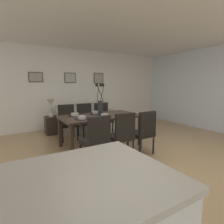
% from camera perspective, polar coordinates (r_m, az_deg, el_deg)
% --- Properties ---
extents(ground_plane, '(9.00, 9.00, 0.00)m').
position_cam_1_polar(ground_plane, '(3.54, 4.72, -15.36)').
color(ground_plane, tan).
extents(back_wall_panel, '(9.00, 0.10, 2.60)m').
position_cam_1_polar(back_wall_panel, '(6.17, -13.04, 7.24)').
color(back_wall_panel, white).
rests_on(back_wall_panel, ground).
extents(side_window_wall, '(0.10, 6.30, 2.60)m').
position_cam_1_polar(side_window_wall, '(6.31, 30.83, 6.26)').
color(side_window_wall, white).
rests_on(side_window_wall, ground).
extents(ceiling_panel, '(9.00, 7.20, 0.08)m').
position_cam_1_polar(ceiling_panel, '(3.75, 1.31, 27.35)').
color(ceiling_panel, white).
extents(dining_table, '(1.80, 0.98, 0.74)m').
position_cam_1_polar(dining_table, '(4.14, -3.78, -2.07)').
color(dining_table, '#33261E').
rests_on(dining_table, ground).
extents(dining_chair_near_left, '(0.47, 0.47, 0.92)m').
position_cam_1_polar(dining_chair_near_left, '(3.16, -5.01, -8.42)').
color(dining_chair_near_left, black).
rests_on(dining_chair_near_left, ground).
extents(dining_chair_near_right, '(0.47, 0.47, 0.92)m').
position_cam_1_polar(dining_chair_near_right, '(4.83, -14.21, -2.63)').
color(dining_chair_near_right, black).
rests_on(dining_chair_near_right, ground).
extents(dining_chair_far_left, '(0.45, 0.45, 0.92)m').
position_cam_1_polar(dining_chair_far_left, '(3.45, 3.23, -6.92)').
color(dining_chair_far_left, black).
rests_on(dining_chair_far_left, ground).
extents(dining_chair_far_right, '(0.45, 0.45, 0.92)m').
position_cam_1_polar(dining_chair_far_right, '(4.99, -8.39, -2.07)').
color(dining_chair_far_right, black).
rests_on(dining_chair_far_right, ground).
extents(dining_chair_mid_left, '(0.46, 0.46, 0.92)m').
position_cam_1_polar(dining_chair_mid_left, '(3.72, 10.09, -5.88)').
color(dining_chair_mid_left, black).
rests_on(dining_chair_mid_left, ground).
extents(dining_chair_mid_right, '(0.46, 0.46, 0.92)m').
position_cam_1_polar(dining_chair_mid_right, '(5.17, -3.02, -1.62)').
color(dining_chair_mid_right, black).
rests_on(dining_chair_mid_right, ground).
extents(centerpiece_vase, '(0.21, 0.23, 0.73)m').
position_cam_1_polar(centerpiece_vase, '(4.09, -3.82, 2.85)').
color(centerpiece_vase, '#232326').
rests_on(centerpiece_vase, dining_table).
extents(placemat_near_left, '(0.32, 0.32, 0.01)m').
position_cam_1_polar(placemat_near_left, '(3.71, -9.68, -2.24)').
color(placemat_near_left, black).
rests_on(placemat_near_left, dining_table).
extents(bowl_near_left, '(0.17, 0.17, 0.07)m').
position_cam_1_polar(bowl_near_left, '(3.71, -9.69, -1.67)').
color(bowl_near_left, '#B2ADA3').
rests_on(bowl_near_left, dining_table).
extents(placemat_near_right, '(0.32, 0.32, 0.01)m').
position_cam_1_polar(placemat_near_right, '(4.12, -11.89, -1.20)').
color(placemat_near_right, black).
rests_on(placemat_near_right, dining_table).
extents(bowl_near_right, '(0.17, 0.17, 0.07)m').
position_cam_1_polar(bowl_near_right, '(4.12, -11.91, -0.69)').
color(bowl_near_right, '#B2ADA3').
rests_on(bowl_near_right, dining_table).
extents(placemat_far_left, '(0.32, 0.32, 0.01)m').
position_cam_1_polar(placemat_far_left, '(3.94, -2.33, -1.49)').
color(placemat_far_left, black).
rests_on(placemat_far_left, dining_table).
extents(bowl_far_left, '(0.17, 0.17, 0.07)m').
position_cam_1_polar(bowl_far_left, '(3.93, -2.33, -0.96)').
color(bowl_far_left, '#B2ADA3').
rests_on(bowl_far_left, dining_table).
extents(placemat_far_right, '(0.32, 0.32, 0.01)m').
position_cam_1_polar(placemat_far_right, '(4.32, -5.11, -0.58)').
color(placemat_far_right, black).
rests_on(placemat_far_right, dining_table).
extents(bowl_far_right, '(0.17, 0.17, 0.07)m').
position_cam_1_polar(bowl_far_right, '(4.32, -5.12, -0.10)').
color(bowl_far_right, '#B2ADA3').
rests_on(bowl_far_right, dining_table).
extents(sofa, '(1.78, 0.84, 0.80)m').
position_cam_1_polar(sofa, '(5.86, -8.41, -2.76)').
color(sofa, '#B2A899').
rests_on(sofa, ground).
extents(side_table, '(0.36, 0.36, 0.52)m').
position_cam_1_polar(side_table, '(5.52, -18.85, -4.08)').
color(side_table, black).
rests_on(side_table, ground).
extents(table_lamp, '(0.22, 0.22, 0.51)m').
position_cam_1_polar(table_lamp, '(5.42, -19.19, 2.47)').
color(table_lamp, beige).
rests_on(table_lamp, side_table).
extents(framed_picture_left, '(0.41, 0.03, 0.30)m').
position_cam_1_polar(framed_picture_left, '(5.86, -23.36, 10.30)').
color(framed_picture_left, '#473828').
extents(framed_picture_center, '(0.38, 0.03, 0.33)m').
position_cam_1_polar(framed_picture_center, '(6.09, -13.37, 10.70)').
color(framed_picture_center, '#473828').
extents(framed_picture_right, '(0.37, 0.03, 0.38)m').
position_cam_1_polar(framed_picture_right, '(6.48, -4.33, 10.78)').
color(framed_picture_right, '#473828').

